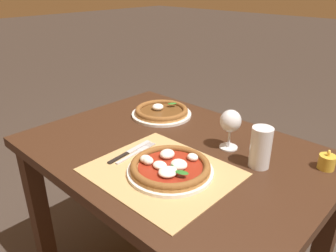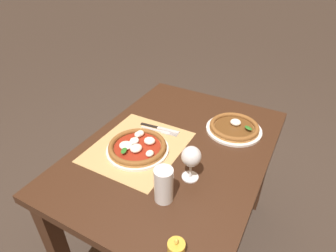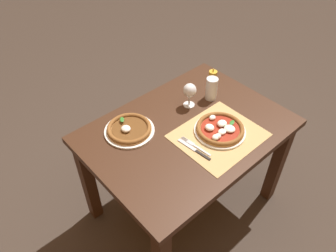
{
  "view_description": "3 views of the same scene",
  "coord_description": "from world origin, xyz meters",
  "px_view_note": "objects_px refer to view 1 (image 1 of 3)",
  "views": [
    {
      "loc": [
        0.74,
        -0.82,
        1.34
      ],
      "look_at": [
        -0.03,
        -0.0,
        0.82
      ],
      "focal_mm": 35.0,
      "sensor_mm": 36.0,
      "label": 1
    },
    {
      "loc": [
        0.93,
        0.47,
        1.56
      ],
      "look_at": [
        -0.04,
        -0.06,
        0.81
      ],
      "focal_mm": 30.0,
      "sensor_mm": 36.0,
      "label": 2
    },
    {
      "loc": [
        -0.98,
        -0.93,
        2.01
      ],
      "look_at": [
        -0.12,
        0.04,
        0.81
      ],
      "focal_mm": 35.0,
      "sensor_mm": 36.0,
      "label": 3
    }
  ],
  "objects_px": {
    "wine_glass": "(230,123)",
    "fork": "(137,153)",
    "pint_glass": "(261,148)",
    "knife": "(130,152)",
    "pizza_far": "(161,112)",
    "votive_candle": "(327,162)",
    "pizza_near": "(170,167)"
  },
  "relations": [
    {
      "from": "wine_glass",
      "to": "fork",
      "type": "relative_size",
      "value": 0.77
    },
    {
      "from": "pint_glass",
      "to": "knife",
      "type": "bearing_deg",
      "value": -148.1
    },
    {
      "from": "pizza_far",
      "to": "votive_candle",
      "type": "distance_m",
      "value": 0.74
    },
    {
      "from": "pizza_near",
      "to": "pizza_far",
      "type": "xyz_separation_m",
      "value": [
        -0.37,
        0.34,
        -0.0
      ]
    },
    {
      "from": "wine_glass",
      "to": "knife",
      "type": "xyz_separation_m",
      "value": [
        -0.24,
        -0.29,
        -0.1
      ]
    },
    {
      "from": "wine_glass",
      "to": "pint_glass",
      "type": "relative_size",
      "value": 1.07
    },
    {
      "from": "pizza_far",
      "to": "wine_glass",
      "type": "bearing_deg",
      "value": -7.55
    },
    {
      "from": "wine_glass",
      "to": "votive_candle",
      "type": "bearing_deg",
      "value": 17.47
    },
    {
      "from": "votive_candle",
      "to": "knife",
      "type": "bearing_deg",
      "value": -145.75
    },
    {
      "from": "pizza_far",
      "to": "votive_candle",
      "type": "bearing_deg",
      "value": 3.7
    },
    {
      "from": "pizza_near",
      "to": "pizza_far",
      "type": "relative_size",
      "value": 1.02
    },
    {
      "from": "pizza_near",
      "to": "pizza_far",
      "type": "distance_m",
      "value": 0.5
    },
    {
      "from": "pizza_near",
      "to": "wine_glass",
      "type": "relative_size",
      "value": 1.86
    },
    {
      "from": "pizza_near",
      "to": "fork",
      "type": "bearing_deg",
      "value": 176.41
    },
    {
      "from": "pizza_far",
      "to": "votive_candle",
      "type": "height_order",
      "value": "votive_candle"
    },
    {
      "from": "wine_glass",
      "to": "votive_candle",
      "type": "relative_size",
      "value": 2.15
    },
    {
      "from": "pizza_near",
      "to": "pizza_far",
      "type": "height_order",
      "value": "pizza_near"
    },
    {
      "from": "pizza_near",
      "to": "votive_candle",
      "type": "xyz_separation_m",
      "value": [
        0.37,
        0.39,
        -0.0
      ]
    },
    {
      "from": "pizza_near",
      "to": "knife",
      "type": "bearing_deg",
      "value": 179.95
    },
    {
      "from": "wine_glass",
      "to": "knife",
      "type": "height_order",
      "value": "wine_glass"
    },
    {
      "from": "pizza_far",
      "to": "fork",
      "type": "distance_m",
      "value": 0.38
    },
    {
      "from": "pizza_near",
      "to": "votive_candle",
      "type": "relative_size",
      "value": 4.0
    },
    {
      "from": "wine_glass",
      "to": "fork",
      "type": "distance_m",
      "value": 0.37
    },
    {
      "from": "pint_glass",
      "to": "votive_candle",
      "type": "distance_m",
      "value": 0.23
    },
    {
      "from": "pizza_near",
      "to": "pint_glass",
      "type": "height_order",
      "value": "pint_glass"
    },
    {
      "from": "wine_glass",
      "to": "pizza_near",
      "type": "bearing_deg",
      "value": -98.04
    },
    {
      "from": "fork",
      "to": "votive_candle",
      "type": "xyz_separation_m",
      "value": [
        0.55,
        0.38,
        0.02
      ]
    },
    {
      "from": "wine_glass",
      "to": "knife",
      "type": "distance_m",
      "value": 0.39
    },
    {
      "from": "wine_glass",
      "to": "votive_candle",
      "type": "height_order",
      "value": "wine_glass"
    },
    {
      "from": "wine_glass",
      "to": "votive_candle",
      "type": "xyz_separation_m",
      "value": [
        0.33,
        0.1,
        -0.08
      ]
    },
    {
      "from": "fork",
      "to": "knife",
      "type": "relative_size",
      "value": 0.93
    },
    {
      "from": "fork",
      "to": "votive_candle",
      "type": "bearing_deg",
      "value": 34.58
    }
  ]
}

